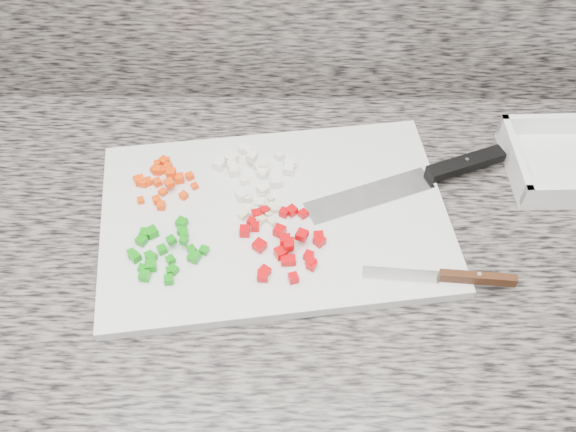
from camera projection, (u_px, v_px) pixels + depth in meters
The scene contains 10 objects.
cabinet at pixel (254, 369), 1.31m from camera, with size 3.92×0.62×0.86m, color silver.
countertop at pixel (241, 237), 0.96m from camera, with size 3.96×0.64×0.04m, color #66605A.
cutting_board at pixel (275, 217), 0.94m from camera, with size 0.50×0.34×0.02m, color silver.
carrot_pile at pixel (162, 179), 0.97m from camera, with size 0.10×0.10×0.02m.
onion_pile at pixel (254, 170), 0.98m from camera, with size 0.13×0.13×0.02m.
green_pepper_pile at pixel (163, 250), 0.89m from camera, with size 0.11×0.11×0.02m.
red_pepper_pile at pixel (284, 242), 0.90m from camera, with size 0.12×0.13×0.02m.
garlic_pile at pixel (259, 212), 0.93m from camera, with size 0.06×0.07×0.01m.
chef_knife at pixel (433, 174), 0.98m from camera, with size 0.32×0.15×0.02m.
paring_knife at pixel (458, 277), 0.86m from camera, with size 0.21×0.03×0.02m.
Camera 1 is at (0.08, 0.87, 1.65)m, focal length 40.00 mm.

